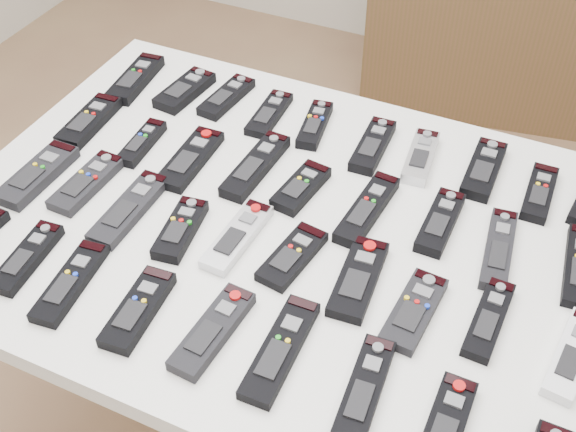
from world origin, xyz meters
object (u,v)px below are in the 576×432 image
at_px(remote_0, 136,79).
at_px(remote_32, 138,309).
at_px(remote_6, 421,157).
at_px(remote_8, 539,193).
at_px(table, 288,246).
at_px(remote_23, 237,236).
at_px(remote_28, 572,355).
at_px(remote_25, 358,278).
at_px(remote_2, 227,97).
at_px(remote_35, 364,390).
at_px(remote_16, 440,222).
at_px(remote_19, 38,175).
at_px(remote_15, 367,209).
at_px(remote_34, 280,349).
at_px(remote_22, 180,229).
at_px(remote_12, 190,159).
at_px(remote_26, 414,311).
at_px(remote_11, 142,143).
at_px(remote_36, 446,424).
at_px(remote_27, 489,319).
at_px(remote_1, 185,90).
at_px(remote_14, 301,188).
at_px(remote_17, 499,249).
at_px(remote_24, 292,256).
at_px(remote_10, 89,121).
at_px(remote_31, 70,282).
at_px(remote_3, 269,114).
at_px(remote_33, 213,331).
at_px(remote_30, 27,257).
at_px(remote_7, 484,169).
at_px(remote_21, 129,209).
at_px(remote_5, 373,146).
at_px(remote_4, 315,125).

distance_m(remote_0, remote_32, 0.68).
bearing_deg(remote_6, remote_8, -7.71).
relative_size(table, remote_23, 6.97).
bearing_deg(remote_28, remote_25, -174.88).
distance_m(remote_2, remote_35, 0.79).
relative_size(remote_16, remote_19, 0.87).
height_order(remote_15, remote_19, same).
bearing_deg(remote_34, remote_22, 148.19).
relative_size(remote_16, remote_34, 0.81).
distance_m(remote_0, remote_22, 0.51).
bearing_deg(remote_2, remote_19, -112.21).
relative_size(remote_12, remote_34, 0.93).
bearing_deg(remote_28, remote_26, -169.28).
bearing_deg(remote_22, remote_11, 129.17).
relative_size(remote_6, remote_36, 0.99).
relative_size(remote_25, remote_27, 1.07).
xyz_separation_m(remote_1, remote_14, (0.37, -0.19, -0.00)).
bearing_deg(remote_36, remote_28, 54.30).
distance_m(remote_17, remote_36, 0.37).
bearing_deg(remote_35, remote_24, 131.74).
bearing_deg(remote_23, remote_10, 161.22).
bearing_deg(remote_15, remote_10, -176.61).
bearing_deg(remote_31, remote_3, 74.31).
height_order(remote_15, remote_33, remote_15).
xyz_separation_m(remote_2, remote_30, (-0.08, -0.57, 0.00)).
height_order(table, remote_11, remote_11).
xyz_separation_m(remote_7, remote_21, (-0.57, -0.39, -0.00)).
distance_m(remote_11, remote_25, 0.56).
bearing_deg(remote_3, remote_21, -108.05).
bearing_deg(remote_5, table, -106.34).
relative_size(remote_3, remote_16, 0.97).
height_order(remote_1, remote_15, same).
bearing_deg(remote_5, remote_15, -75.72).
height_order(remote_6, remote_36, remote_6).
bearing_deg(remote_32, remote_26, 20.14).
distance_m(remote_4, remote_34, 0.58).
height_order(remote_21, remote_24, same).
relative_size(remote_12, remote_25, 1.06).
bearing_deg(remote_25, remote_28, -5.96).
bearing_deg(remote_8, remote_15, -148.23).
relative_size(remote_0, remote_19, 0.98).
height_order(remote_19, remote_23, remote_19).
relative_size(remote_0, remote_33, 1.02).
xyz_separation_m(remote_8, remote_11, (-0.77, -0.19, 0.00)).
xyz_separation_m(remote_30, remote_36, (0.75, -0.01, -0.00)).
bearing_deg(remote_17, remote_21, -170.31).
height_order(remote_32, remote_35, same).
height_order(remote_11, remote_14, same).
bearing_deg(remote_22, remote_35, -31.27).
relative_size(remote_17, remote_35, 1.02).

